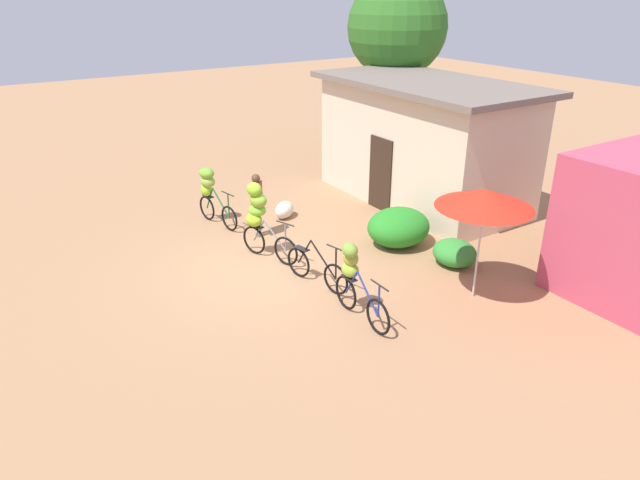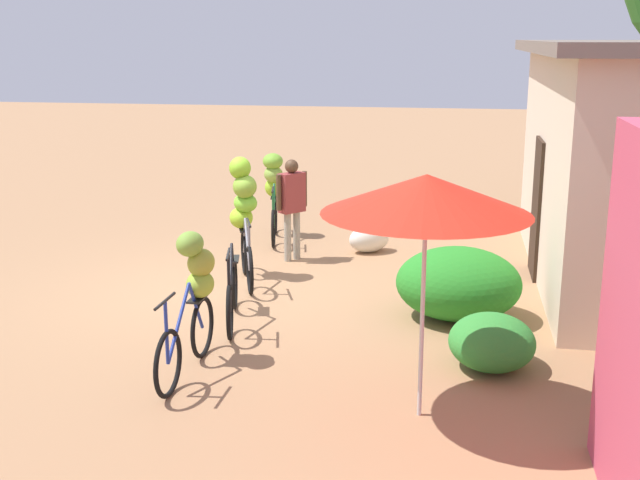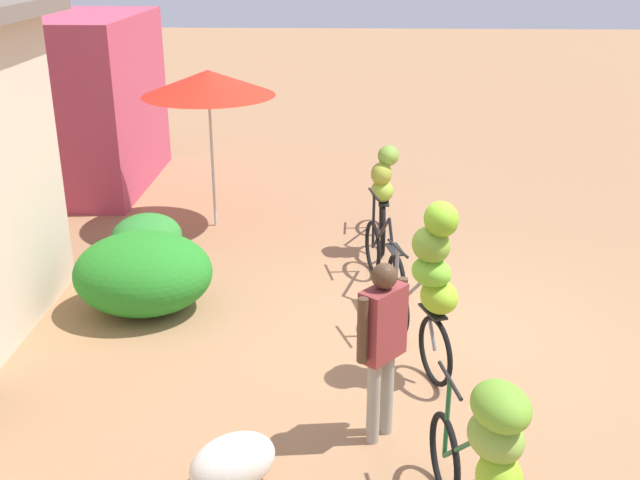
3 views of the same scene
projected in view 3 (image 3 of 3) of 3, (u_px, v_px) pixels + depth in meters
name	position (u px, v px, depth m)	size (l,w,h in m)	color
ground_plane	(435.00, 340.00, 7.99)	(60.00, 60.00, 0.00)	#A37650
shop_pink	(60.00, 102.00, 12.62)	(3.20, 2.80, 2.81)	#C1455E
hedge_bush_front_left	(143.00, 273.00, 8.51)	(1.35, 1.55, 0.90)	#268425
hedge_bush_front_right	(147.00, 237.00, 9.98)	(1.02, 0.91, 0.57)	#328D34
market_umbrella	(208.00, 83.00, 10.45)	(1.85, 1.85, 2.26)	beige
bicycle_leftmost	(488.00, 457.00, 4.79)	(1.64, 0.50, 1.46)	black
bicycle_near_pile	(430.00, 275.00, 7.05)	(1.56, 0.69, 1.76)	black
bicycle_center_loaded	(384.00, 261.00, 9.04)	(1.71, 0.43, 1.03)	black
bicycle_by_shop	(383.00, 190.00, 10.12)	(1.70, 0.40, 1.45)	black
produce_sack	(233.00, 463.00, 5.78)	(0.70, 0.44, 0.44)	silver
person_vendor	(382.00, 335.00, 6.10)	(0.46, 0.41, 1.59)	gray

